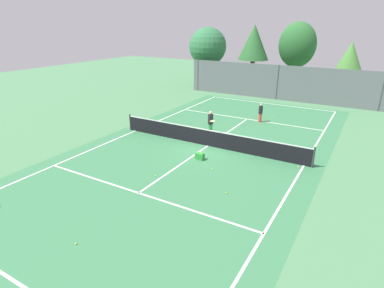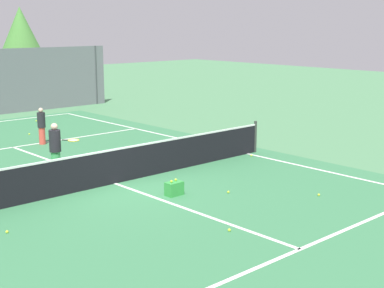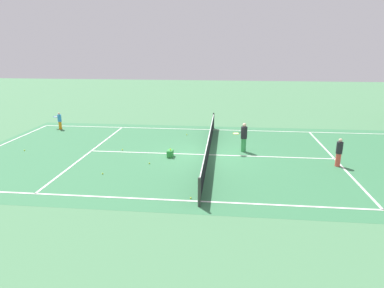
# 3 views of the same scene
# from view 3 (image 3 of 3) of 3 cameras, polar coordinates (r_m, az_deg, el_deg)

# --- Properties ---
(ground_plane) EXTENTS (80.00, 80.00, 0.00)m
(ground_plane) POSITION_cam_3_polar(r_m,az_deg,el_deg) (17.47, 2.86, -1.88)
(ground_plane) COLOR #4C8456
(court_surface) EXTENTS (13.00, 25.00, 0.01)m
(court_surface) POSITION_cam_3_polar(r_m,az_deg,el_deg) (17.47, 2.86, -1.87)
(court_surface) COLOR #387A4C
(court_surface) RESTS_ON ground_plane
(tennis_net) EXTENTS (11.90, 0.10, 1.10)m
(tennis_net) POSITION_cam_3_polar(r_m,az_deg,el_deg) (17.31, 2.88, -0.28)
(tennis_net) COLOR #333833
(tennis_net) RESTS_ON ground_plane
(player_0) EXTENTS (0.76, 0.84, 1.58)m
(player_0) POSITION_cam_3_polar(r_m,az_deg,el_deg) (17.99, 8.87, 1.19)
(player_0) COLOR #3FA559
(player_0) RESTS_ON ground_plane
(player_1) EXTENTS (0.29, 0.29, 1.37)m
(player_1) POSITION_cam_3_polar(r_m,az_deg,el_deg) (17.08, 23.93, -1.28)
(player_1) COLOR #E54C3F
(player_1) RESTS_ON ground_plane
(player_2) EXTENTS (0.67, 0.77, 1.16)m
(player_2) POSITION_cam_3_polar(r_m,az_deg,el_deg) (24.49, -21.81, 3.76)
(player_2) COLOR orange
(player_2) RESTS_ON ground_plane
(ball_crate) EXTENTS (0.45, 0.28, 0.43)m
(ball_crate) POSITION_cam_3_polar(r_m,az_deg,el_deg) (17.13, -3.77, -1.63)
(ball_crate) COLOR green
(ball_crate) RESTS_ON ground_plane
(tennis_ball_1) EXTENTS (0.07, 0.07, 0.07)m
(tennis_ball_1) POSITION_cam_3_polar(r_m,az_deg,el_deg) (20.28, -26.82, -0.97)
(tennis_ball_1) COLOR #CCE533
(tennis_ball_1) RESTS_ON ground_plane
(tennis_ball_2) EXTENTS (0.07, 0.07, 0.07)m
(tennis_ball_2) POSITION_cam_3_polar(r_m,az_deg,el_deg) (16.25, -7.34, -3.30)
(tennis_ball_2) COLOR #CCE533
(tennis_ball_2) RESTS_ON ground_plane
(tennis_ball_3) EXTENTS (0.07, 0.07, 0.07)m
(tennis_ball_3) POSITION_cam_3_polar(r_m,az_deg,el_deg) (21.33, -0.90, 1.62)
(tennis_ball_3) COLOR #CCE533
(tennis_ball_3) RESTS_ON ground_plane
(tennis_ball_4) EXTENTS (0.07, 0.07, 0.07)m
(tennis_ball_4) POSITION_cam_3_polar(r_m,az_deg,el_deg) (18.60, -11.87, -0.96)
(tennis_ball_4) COLOR #CCE533
(tennis_ball_4) RESTS_ON ground_plane
(tennis_ball_6) EXTENTS (0.07, 0.07, 0.07)m
(tennis_ball_6) POSITION_cam_3_polar(r_m,az_deg,el_deg) (15.36, -15.10, -4.93)
(tennis_ball_6) COLOR #CCE533
(tennis_ball_6) RESTS_ON ground_plane
(tennis_ball_7) EXTENTS (0.07, 0.07, 0.07)m
(tennis_ball_7) POSITION_cam_3_polar(r_m,az_deg,el_deg) (12.56, -0.22, -9.26)
(tennis_ball_7) COLOR #CCE533
(tennis_ball_7) RESTS_ON ground_plane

